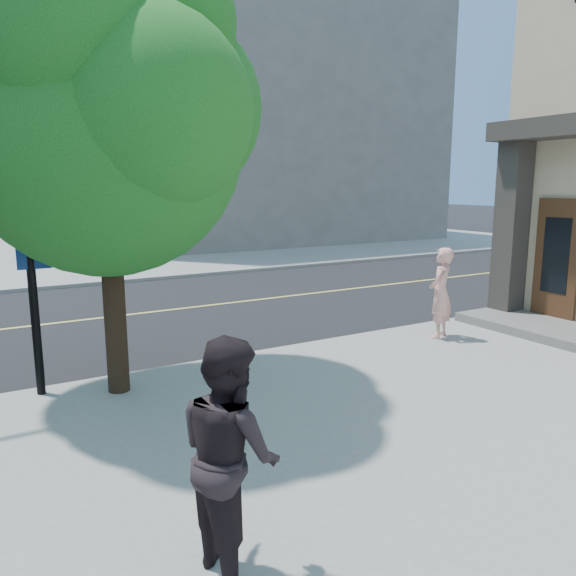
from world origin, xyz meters
TOP-DOWN VIEW (x-y plane):
  - ground at (0.00, 0.00)m, footprint 140.00×140.00m
  - road_ew at (0.00, 4.50)m, footprint 140.00×9.00m
  - sidewalk_ne at (13.50, 21.50)m, footprint 29.00×25.00m
  - filler_ne at (14.00, 22.00)m, footprint 18.00×16.00m
  - man_on_phone at (7.08, -1.01)m, footprint 0.77×0.68m
  - pedestrian at (0.75, -5.01)m, footprint 0.76×0.95m
  - street_tree at (1.00, -0.73)m, footprint 4.71×4.29m

SIDE VIEW (x-z plane):
  - ground at x=0.00m, z-range 0.00..0.00m
  - road_ew at x=0.00m, z-range 0.00..0.01m
  - sidewalk_ne at x=13.50m, z-range 0.00..0.12m
  - man_on_phone at x=7.08m, z-range 0.12..1.90m
  - pedestrian at x=0.75m, z-range 0.12..1.99m
  - street_tree at x=1.00m, z-range 1.03..7.29m
  - filler_ne at x=14.00m, z-range 0.12..14.12m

